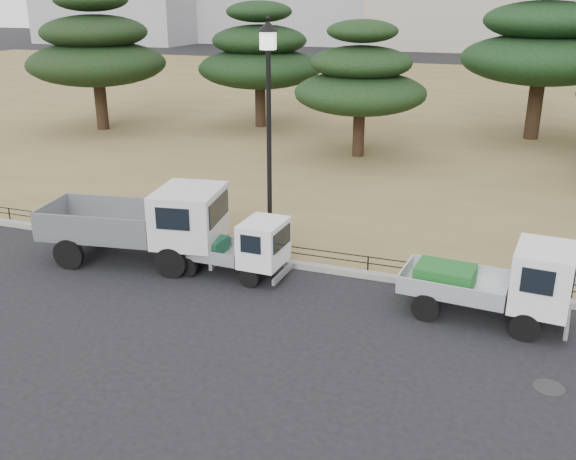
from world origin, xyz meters
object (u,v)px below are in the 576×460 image
at_px(tarp_pile, 112,216).
at_px(street_lamp, 269,103).
at_px(truck_kei_front, 238,247).
at_px(truck_large, 144,220).
at_px(truck_kei_rear, 498,281).

bearing_deg(tarp_pile, street_lamp, -4.06).
distance_m(street_lamp, tarp_pile, 6.79).
height_order(truck_kei_front, street_lamp, street_lamp).
relative_size(truck_large, tarp_pile, 3.32).
xyz_separation_m(street_lamp, tarp_pile, (-5.54, 0.39, -3.91)).
xyz_separation_m(truck_kei_front, street_lamp, (0.40, 1.32, 3.62)).
bearing_deg(tarp_pile, truck_kei_rear, -9.52).
relative_size(truck_large, street_lamp, 0.83).
height_order(truck_kei_rear, street_lamp, street_lamp).
height_order(truck_kei_front, tarp_pile, truck_kei_front).
bearing_deg(truck_large, tarp_pile, 134.58).
height_order(truck_large, street_lamp, street_lamp).
bearing_deg(truck_large, truck_kei_front, -8.55).
xyz_separation_m(truck_kei_front, tarp_pile, (-5.14, 1.71, -0.29)).
relative_size(truck_kei_rear, street_lamp, 0.60).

